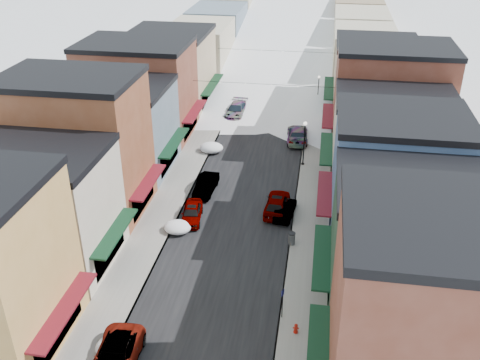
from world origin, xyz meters
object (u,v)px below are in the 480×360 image
(car_silver_sedan, at_px, (192,213))
(car_dark_hatch, at_px, (206,185))
(fire_hydrant, at_px, (296,329))
(car_green_sedan, at_px, (285,210))
(car_white_suv, at_px, (115,359))
(trash_can, at_px, (292,238))
(streetlamp_near, at_px, (304,138))

(car_silver_sedan, relative_size, car_dark_hatch, 0.92)
(car_silver_sedan, relative_size, fire_hydrant, 6.02)
(car_green_sedan, bearing_deg, fire_hydrant, 104.34)
(car_white_suv, relative_size, trash_can, 5.39)
(car_green_sedan, relative_size, fire_hydrant, 5.81)
(car_white_suv, bearing_deg, fire_hydrant, 19.94)
(car_dark_hatch, xyz_separation_m, trash_can, (8.77, -7.61, -0.07))
(trash_can, bearing_deg, car_dark_hatch, 139.05)
(fire_hydrant, distance_m, streetlamp_near, 24.93)
(car_white_suv, height_order, car_silver_sedan, car_white_suv)
(trash_can, height_order, streetlamp_near, streetlamp_near)
(trash_can, bearing_deg, car_silver_sedan, 164.33)
(car_green_sedan, distance_m, trash_can, 4.50)
(car_white_suv, xyz_separation_m, car_green_sedan, (8.60, 18.93, -0.11))
(car_dark_hatch, bearing_deg, streetlamp_near, 41.79)
(car_white_suv, xyz_separation_m, car_silver_sedan, (0.58, 17.02, -0.06))
(car_dark_hatch, xyz_separation_m, car_green_sedan, (7.87, -3.20, -0.08))
(car_green_sedan, distance_m, fire_hydrant, 14.52)
(car_silver_sedan, distance_m, car_dark_hatch, 5.11)
(car_white_suv, height_order, fire_hydrant, car_white_suv)
(fire_hydrant, xyz_separation_m, trash_can, (-1.02, 9.98, 0.21))
(car_dark_hatch, relative_size, fire_hydrant, 6.53)
(car_silver_sedan, height_order, trash_can, car_silver_sedan)
(car_dark_hatch, distance_m, trash_can, 11.61)
(car_silver_sedan, bearing_deg, fire_hydrant, -58.32)
(car_dark_hatch, distance_m, fire_hydrant, 20.13)
(car_dark_hatch, height_order, streetlamp_near, streetlamp_near)
(car_silver_sedan, xyz_separation_m, fire_hydrant, (9.94, -12.48, -0.25))
(car_green_sedan, xyz_separation_m, fire_hydrant, (1.92, -14.39, -0.20))
(car_white_suv, relative_size, car_dark_hatch, 1.23)
(car_dark_hatch, bearing_deg, trash_can, -38.10)
(car_white_suv, distance_m, car_green_sedan, 20.79)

